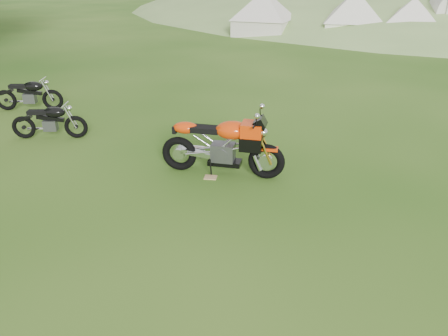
# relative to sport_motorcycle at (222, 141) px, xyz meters

# --- Properties ---
(ground) EXTENTS (120.00, 120.00, 0.00)m
(ground) POSITION_rel_sport_motorcycle_xyz_m (-0.17, -1.75, -0.68)
(ground) COLOR #214F10
(ground) RESTS_ON ground
(sport_motorcycle) EXTENTS (2.31, 0.84, 1.35)m
(sport_motorcycle) POSITION_rel_sport_motorcycle_xyz_m (0.00, 0.00, 0.00)
(sport_motorcycle) COLOR red
(sport_motorcycle) RESTS_ON ground
(plywood_board) EXTENTS (0.24, 0.20, 0.02)m
(plywood_board) POSITION_rel_sport_motorcycle_xyz_m (-0.20, -0.20, -0.67)
(plywood_board) COLOR tan
(plywood_board) RESTS_ON ground
(vintage_moto_c) EXTENTS (1.70, 0.59, 0.87)m
(vintage_moto_c) POSITION_rel_sport_motorcycle_xyz_m (-4.12, 1.51, -0.24)
(vintage_moto_c) COLOR black
(vintage_moto_c) RESTS_ON ground
(vintage_moto_d) EXTENTS (1.81, 0.63, 0.93)m
(vintage_moto_d) POSITION_rel_sport_motorcycle_xyz_m (-5.68, 3.54, -0.21)
(vintage_moto_d) COLOR black
(vintage_moto_d) RESTS_ON ground
(tent_left) EXTENTS (3.59, 3.59, 2.52)m
(tent_left) POSITION_rel_sport_motorcycle_xyz_m (0.47, 18.62, 0.58)
(tent_left) COLOR silver
(tent_left) RESTS_ON ground
(tent_mid) EXTENTS (3.27, 3.27, 2.54)m
(tent_mid) POSITION_rel_sport_motorcycle_xyz_m (5.33, 17.92, 0.59)
(tent_mid) COLOR silver
(tent_mid) RESTS_ON ground
(tent_right) EXTENTS (3.33, 3.33, 2.36)m
(tent_right) POSITION_rel_sport_motorcycle_xyz_m (8.15, 17.02, 0.50)
(tent_right) COLOR white
(tent_right) RESTS_ON ground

